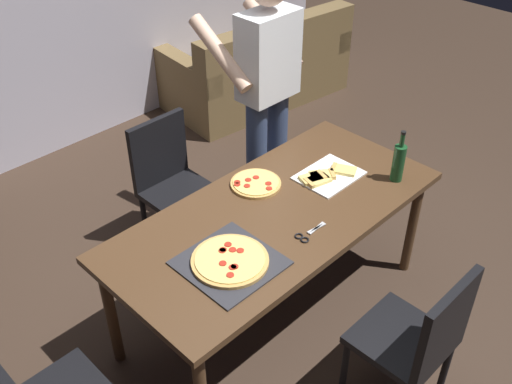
# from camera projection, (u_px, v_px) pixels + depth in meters

# --- Properties ---
(ground_plane) EXTENTS (12.00, 12.00, 0.00)m
(ground_plane) POSITION_uv_depth(u_px,v_px,m) (274.00, 309.00, 3.57)
(ground_plane) COLOR #38281E
(dining_table) EXTENTS (1.89, 0.88, 0.75)m
(dining_table) POSITION_uv_depth(u_px,v_px,m) (276.00, 222.00, 3.17)
(dining_table) COLOR #4C331E
(dining_table) RESTS_ON ground_plane
(chair_near_camera) EXTENTS (0.42, 0.42, 0.90)m
(chair_near_camera) POSITION_uv_depth(u_px,v_px,m) (419.00, 338.00, 2.74)
(chair_near_camera) COLOR black
(chair_near_camera) RESTS_ON ground_plane
(chair_far_side) EXTENTS (0.42, 0.42, 0.90)m
(chair_far_side) POSITION_uv_depth(u_px,v_px,m) (171.00, 178.00, 3.80)
(chair_far_side) COLOR black
(chair_far_side) RESTS_ON ground_plane
(couch) EXTENTS (1.78, 1.03, 0.85)m
(couch) POSITION_uv_depth(u_px,v_px,m) (259.00, 71.00, 5.61)
(couch) COLOR brown
(couch) RESTS_ON ground_plane
(person_serving_pizza) EXTENTS (0.55, 0.54, 1.75)m
(person_serving_pizza) POSITION_uv_depth(u_px,v_px,m) (266.00, 88.00, 3.75)
(person_serving_pizza) COLOR #38476B
(person_serving_pizza) RESTS_ON ground_plane
(pepperoni_pizza_on_tray) EXTENTS (0.43, 0.43, 0.04)m
(pepperoni_pizza_on_tray) POSITION_uv_depth(u_px,v_px,m) (230.00, 261.00, 2.79)
(pepperoni_pizza_on_tray) COLOR #2D2D33
(pepperoni_pizza_on_tray) RESTS_ON dining_table
(pizza_slices_on_towel) EXTENTS (0.36, 0.28, 0.03)m
(pizza_slices_on_towel) POSITION_uv_depth(u_px,v_px,m) (326.00, 176.00, 3.38)
(pizza_slices_on_towel) COLOR white
(pizza_slices_on_towel) RESTS_ON dining_table
(wine_bottle) EXTENTS (0.07, 0.07, 0.32)m
(wine_bottle) POSITION_uv_depth(u_px,v_px,m) (399.00, 162.00, 3.30)
(wine_bottle) COLOR #194723
(wine_bottle) RESTS_ON dining_table
(kitchen_scissors) EXTENTS (0.19, 0.09, 0.01)m
(kitchen_scissors) POSITION_uv_depth(u_px,v_px,m) (307.00, 234.00, 2.97)
(kitchen_scissors) COLOR silver
(kitchen_scissors) RESTS_ON dining_table
(second_pizza_plain) EXTENTS (0.29, 0.29, 0.03)m
(second_pizza_plain) POSITION_uv_depth(u_px,v_px,m) (256.00, 183.00, 3.32)
(second_pizza_plain) COLOR tan
(second_pizza_plain) RESTS_ON dining_table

